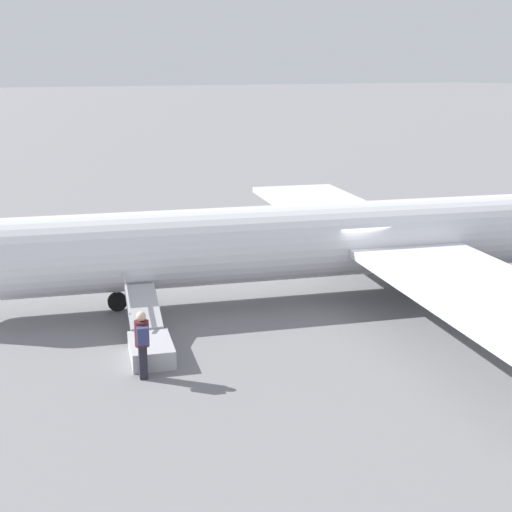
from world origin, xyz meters
TOP-DOWN VIEW (x-y plane):
  - ground_plane at (0.00, 0.00)m, footprint 600.00×600.00m
  - airplane_main at (-0.89, 0.24)m, footprint 30.35×23.56m
  - boarding_stairs at (8.18, 1.72)m, footprint 2.01×4.14m
  - passenger at (8.89, 3.17)m, footprint 0.41×0.56m

SIDE VIEW (x-z plane):
  - ground_plane at x=0.00m, z-range 0.00..0.00m
  - boarding_stairs at x=8.18m, z-range -0.45..1.19m
  - passenger at x=8.89m, z-range 0.13..1.87m
  - airplane_main at x=-0.89m, z-range -1.31..5.19m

